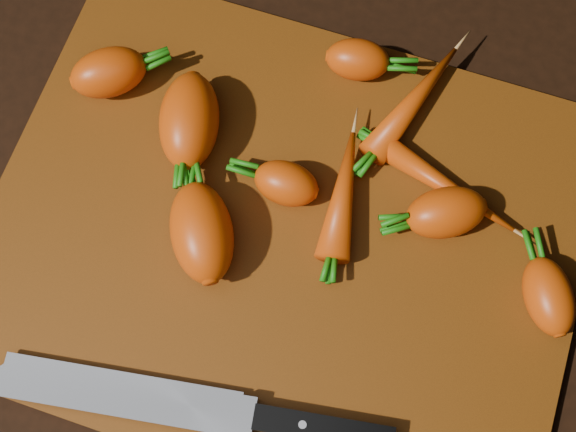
% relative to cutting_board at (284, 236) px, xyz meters
% --- Properties ---
extents(ground, '(2.00, 2.00, 0.01)m').
position_rel_cutting_board_xyz_m(ground, '(0.00, 0.00, -0.01)').
color(ground, black).
extents(cutting_board, '(0.50, 0.40, 0.01)m').
position_rel_cutting_board_xyz_m(cutting_board, '(0.00, 0.00, 0.00)').
color(cutting_board, '#89430E').
rests_on(cutting_board, ground).
extents(carrot_0, '(0.08, 0.08, 0.04)m').
position_rel_cutting_board_xyz_m(carrot_0, '(-0.19, 0.09, 0.03)').
color(carrot_0, '#CE470D').
rests_on(carrot_0, cutting_board).
extents(carrot_1, '(0.06, 0.04, 0.04)m').
position_rel_cutting_board_xyz_m(carrot_1, '(-0.01, 0.04, 0.02)').
color(carrot_1, '#CE470D').
rests_on(carrot_1, cutting_board).
extents(carrot_2, '(0.07, 0.10, 0.05)m').
position_rel_cutting_board_xyz_m(carrot_2, '(-0.11, 0.06, 0.03)').
color(carrot_2, '#CE470D').
rests_on(carrot_2, cutting_board).
extents(carrot_3, '(0.09, 0.10, 0.05)m').
position_rel_cutting_board_xyz_m(carrot_3, '(-0.06, -0.03, 0.03)').
color(carrot_3, '#CE470D').
rests_on(carrot_3, cutting_board).
extents(carrot_4, '(0.08, 0.07, 0.04)m').
position_rel_cutting_board_xyz_m(carrot_4, '(0.12, 0.05, 0.03)').
color(carrot_4, '#CE470D').
rests_on(carrot_4, cutting_board).
extents(carrot_5, '(0.06, 0.05, 0.04)m').
position_rel_cutting_board_xyz_m(carrot_5, '(0.01, 0.17, 0.02)').
color(carrot_5, '#CE470D').
rests_on(carrot_5, cutting_board).
extents(carrot_6, '(0.07, 0.08, 0.04)m').
position_rel_cutting_board_xyz_m(carrot_6, '(0.22, 0.01, 0.03)').
color(carrot_6, '#CE470D').
rests_on(carrot_6, cutting_board).
extents(carrot_7, '(0.07, 0.13, 0.03)m').
position_rel_cutting_board_xyz_m(carrot_7, '(0.07, 0.15, 0.02)').
color(carrot_7, '#CE470D').
rests_on(carrot_7, cutting_board).
extents(carrot_8, '(0.13, 0.06, 0.02)m').
position_rel_cutting_board_xyz_m(carrot_8, '(0.12, 0.08, 0.02)').
color(carrot_8, '#CE470D').
rests_on(carrot_8, cutting_board).
extents(carrot_9, '(0.05, 0.12, 0.03)m').
position_rel_cutting_board_xyz_m(carrot_9, '(0.04, 0.04, 0.02)').
color(carrot_9, '#CE470D').
rests_on(carrot_9, cutting_board).
extents(knife, '(0.31, 0.08, 0.02)m').
position_rel_cutting_board_xyz_m(knife, '(-0.06, -0.17, 0.01)').
color(knife, gray).
rests_on(knife, cutting_board).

